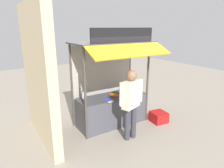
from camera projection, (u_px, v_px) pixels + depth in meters
name	position (u px, v px, depth m)	size (l,w,h in m)	color
ground_plane	(112.00, 124.00, 5.81)	(20.00, 20.00, 0.00)	#9E9384
stall_counter	(112.00, 110.00, 5.70)	(1.95, 0.72, 0.86)	#4C4C56
stall_structure	(110.00, 68.00, 5.45)	(2.15, 1.58, 2.71)	#4C4742
water_bottle_front_right	(124.00, 89.00, 5.82)	(0.08, 0.08, 0.27)	silver
water_bottle_rear_center	(134.00, 86.00, 6.17)	(0.06, 0.06, 0.22)	silver
water_bottle_far_left	(83.00, 95.00, 5.36)	(0.06, 0.06, 0.22)	silver
magazine_stack_front_left	(114.00, 95.00, 5.59)	(0.22, 0.26, 0.03)	purple
magazine_stack_left	(108.00, 100.00, 5.19)	(0.21, 0.28, 0.04)	white
magazine_stack_back_right	(130.00, 91.00, 5.89)	(0.23, 0.26, 0.08)	red
banana_bunch_rightmost	(103.00, 56.00, 4.58)	(0.09, 0.09, 0.23)	#332D23
banana_bunch_inner_left	(125.00, 56.00, 4.92)	(0.09, 0.09, 0.27)	#332D23
vendor_person	(131.00, 99.00, 4.76)	(0.67, 0.36, 1.77)	#383842
plastic_crate	(159.00, 117.00, 5.89)	(0.43, 0.43, 0.30)	red
neighbour_wall	(38.00, 75.00, 4.64)	(0.20, 2.40, 3.27)	beige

